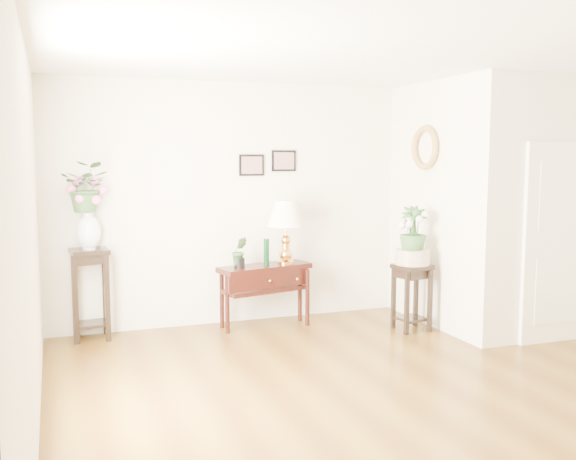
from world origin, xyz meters
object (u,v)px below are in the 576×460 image
console_table (265,296)px  table_lamp (286,234)px  plant_stand_a (91,294)px  plant_stand_b (412,297)px

console_table → table_lamp: (0.25, 0.00, 0.71)m
plant_stand_a → console_table: bearing=-5.2°
console_table → plant_stand_b: bearing=-38.2°
console_table → plant_stand_b: (1.50, -0.71, 0.02)m
table_lamp → plant_stand_b: 1.59m
table_lamp → plant_stand_b: bearing=-29.7°
table_lamp → plant_stand_a: (-2.16, 0.17, -0.58)m
console_table → table_lamp: size_ratio=1.44×
table_lamp → plant_stand_a: bearing=175.4°
plant_stand_b → console_table: bearing=154.6°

